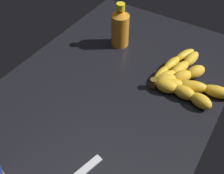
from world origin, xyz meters
The scene contains 3 objects.
ground_plane centered at (0.00, 0.00, -1.59)cm, with size 98.97×60.22×3.19cm, color black.
banana_bunch centered at (17.70, -16.73, 1.71)cm, with size 23.90×22.52×3.72cm.
honey_bottle centered at (24.32, 8.80, 6.81)cm, with size 6.02×6.02×15.25cm.
Camera 1 is at (-41.57, -29.75, 56.24)cm, focal length 43.05 mm.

